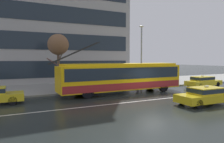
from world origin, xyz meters
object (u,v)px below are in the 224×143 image
object	(u,v)px
street_lamp	(141,51)
taxi_ahead_of_bus	(203,81)
taxi_oncoming_near	(205,95)
pedestrian_approaching_curb	(87,74)
trolleybus	(122,77)
pedestrian_walking_past	(96,73)
bus_shelter	(84,72)
street_tree_bare	(58,45)
pedestrian_at_shelter	(138,77)

from	to	relation	value
street_lamp	taxi_ahead_of_bus	bearing A→B (deg)	-25.59
taxi_oncoming_near	pedestrian_approaching_curb	size ratio (longest dim) A/B	2.24
trolleybus	pedestrian_approaching_curb	world-z (taller)	trolleybus
pedestrian_walking_past	street_lamp	distance (m)	6.13
trolleybus	bus_shelter	world-z (taller)	trolleybus
trolleybus	street_tree_bare	distance (m)	7.38
street_tree_bare	pedestrian_approaching_curb	bearing A→B (deg)	-9.43
bus_shelter	pedestrian_approaching_curb	xyz separation A→B (m)	(0.45, 0.22, -0.28)
pedestrian_walking_past	pedestrian_at_shelter	bearing A→B (deg)	4.50
bus_shelter	pedestrian_at_shelter	bearing A→B (deg)	3.67
taxi_oncoming_near	street_tree_bare	distance (m)	14.49
pedestrian_walking_past	taxi_ahead_of_bus	bearing A→B (deg)	-16.90
pedestrian_at_shelter	pedestrian_walking_past	size ratio (longest dim) A/B	0.80
bus_shelter	taxi_ahead_of_bus	bearing A→B (deg)	-15.26
trolleybus	street_tree_bare	bearing A→B (deg)	143.04
trolleybus	taxi_ahead_of_bus	size ratio (longest dim) A/B	2.85
pedestrian_at_shelter	street_tree_bare	distance (m)	10.27
taxi_ahead_of_bus	pedestrian_approaching_curb	world-z (taller)	pedestrian_approaching_curb
street_lamp	street_tree_bare	size ratio (longest dim) A/B	1.23
pedestrian_at_shelter	street_lamp	xyz separation A→B (m)	(-0.16, -0.97, 3.22)
taxi_oncoming_near	street_lamp	distance (m)	10.57
bus_shelter	trolleybus	bearing A→B (deg)	-49.46
taxi_ahead_of_bus	taxi_oncoming_near	world-z (taller)	same
pedestrian_at_shelter	street_tree_bare	world-z (taller)	street_tree_bare
pedestrian_at_shelter	street_tree_bare	xyz separation A→B (m)	(-9.59, 0.26, 3.65)
trolleybus	street_tree_bare	world-z (taller)	street_tree_bare
pedestrian_approaching_curb	street_tree_bare	world-z (taller)	street_tree_bare
taxi_oncoming_near	pedestrian_approaching_curb	world-z (taller)	pedestrian_approaching_curb
bus_shelter	pedestrian_approaching_curb	bearing A→B (deg)	26.28
taxi_ahead_of_bus	pedestrian_walking_past	world-z (taller)	pedestrian_walking_past
taxi_ahead_of_bus	street_lamp	xyz separation A→B (m)	(-6.66, 3.19, 3.62)
trolleybus	pedestrian_walking_past	bearing A→B (deg)	113.76
taxi_ahead_of_bus	street_tree_bare	size ratio (longest dim) A/B	0.81
taxi_oncoming_near	pedestrian_at_shelter	bearing A→B (deg)	83.65
street_tree_bare	pedestrian_at_shelter	bearing A→B (deg)	-1.54
pedestrian_approaching_curb	street_tree_bare	xyz separation A→B (m)	(-2.96, 0.49, 3.02)
pedestrian_walking_past	street_tree_bare	xyz separation A→B (m)	(-3.88, 0.71, 2.97)
taxi_ahead_of_bus	pedestrian_approaching_curb	bearing A→B (deg)	163.36
pedestrian_at_shelter	taxi_ahead_of_bus	bearing A→B (deg)	-32.62
taxi_oncoming_near	pedestrian_approaching_curb	bearing A→B (deg)	117.09
pedestrian_approaching_curb	pedestrian_walking_past	distance (m)	0.95
bus_shelter	pedestrian_at_shelter	distance (m)	7.15
trolleybus	pedestrian_approaching_curb	bearing A→B (deg)	124.00
pedestrian_at_shelter	pedestrian_approaching_curb	bearing A→B (deg)	-177.99
trolleybus	bus_shelter	bearing A→B (deg)	130.54
trolleybus	taxi_ahead_of_bus	distance (m)	10.81
street_lamp	street_tree_bare	world-z (taller)	street_lamp
taxi_oncoming_near	bus_shelter	distance (m)	12.00
pedestrian_walking_past	bus_shelter	bearing A→B (deg)	-179.80
trolleybus	street_lamp	bearing A→B (deg)	34.18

